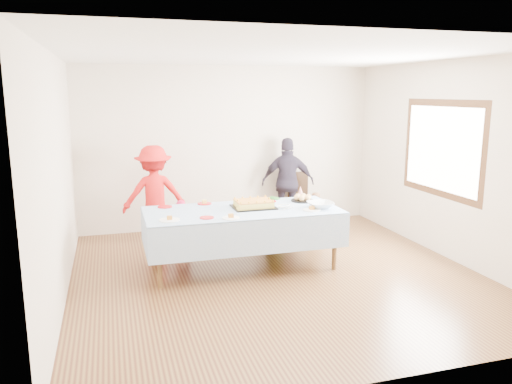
# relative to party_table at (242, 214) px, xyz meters

# --- Properties ---
(ground) EXTENTS (5.00, 5.00, 0.00)m
(ground) POSITION_rel_party_table_xyz_m (0.34, -0.39, -0.72)
(ground) COLOR #492314
(ground) RESTS_ON ground
(room_walls) EXTENTS (5.04, 5.04, 2.72)m
(room_walls) POSITION_rel_party_table_xyz_m (0.39, -0.38, 1.05)
(room_walls) COLOR beige
(room_walls) RESTS_ON ground
(party_table) EXTENTS (2.50, 1.10, 0.78)m
(party_table) POSITION_rel_party_table_xyz_m (0.00, 0.00, 0.00)
(party_table) COLOR brown
(party_table) RESTS_ON ground
(birthday_cake) EXTENTS (0.55, 0.43, 0.10)m
(birthday_cake) POSITION_rel_party_table_xyz_m (0.17, 0.07, 0.10)
(birthday_cake) COLOR black
(birthday_cake) RESTS_ON party_table
(rolls_tray) EXTENTS (0.32, 0.32, 0.10)m
(rolls_tray) POSITION_rel_party_table_xyz_m (0.93, 0.25, 0.10)
(rolls_tray) COLOR black
(rolls_tray) RESTS_ON party_table
(punch_bowl) EXTENTS (0.34, 0.34, 0.08)m
(punch_bowl) POSITION_rel_party_table_xyz_m (1.00, -0.20, 0.10)
(punch_bowl) COLOR silver
(punch_bowl) RESTS_ON party_table
(party_hat) EXTENTS (0.11, 0.11, 0.18)m
(party_hat) POSITION_rel_party_table_xyz_m (0.97, 0.43, 0.15)
(party_hat) COLOR silver
(party_hat) RESTS_ON party_table
(fork_pile) EXTENTS (0.24, 0.18, 0.07)m
(fork_pile) POSITION_rel_party_table_xyz_m (0.53, -0.13, 0.09)
(fork_pile) COLOR white
(fork_pile) RESTS_ON party_table
(plate_red_far_a) EXTENTS (0.19, 0.19, 0.01)m
(plate_red_far_a) POSITION_rel_party_table_xyz_m (-0.95, 0.42, 0.06)
(plate_red_far_a) COLOR red
(plate_red_far_a) RESTS_ON party_table
(plate_red_far_b) EXTENTS (0.19, 0.19, 0.01)m
(plate_red_far_b) POSITION_rel_party_table_xyz_m (-0.41, 0.46, 0.06)
(plate_red_far_b) COLOR red
(plate_red_far_b) RESTS_ON party_table
(plate_red_far_c) EXTENTS (0.19, 0.19, 0.01)m
(plate_red_far_c) POSITION_rel_party_table_xyz_m (0.09, 0.35, 0.06)
(plate_red_far_c) COLOR red
(plate_red_far_c) RESTS_ON party_table
(plate_red_far_d) EXTENTS (0.16, 0.16, 0.01)m
(plate_red_far_d) POSITION_rel_party_table_xyz_m (0.49, 0.35, 0.06)
(plate_red_far_d) COLOR red
(plate_red_far_d) RESTS_ON party_table
(plate_red_near) EXTENTS (0.17, 0.17, 0.01)m
(plate_red_near) POSITION_rel_party_table_xyz_m (-0.53, -0.31, 0.06)
(plate_red_near) COLOR red
(plate_red_near) RESTS_ON party_table
(plate_white_left) EXTENTS (0.24, 0.24, 0.01)m
(plate_white_left) POSITION_rel_party_table_xyz_m (-0.97, -0.30, 0.06)
(plate_white_left) COLOR white
(plate_white_left) RESTS_ON party_table
(plate_white_mid) EXTENTS (0.21, 0.21, 0.01)m
(plate_white_mid) POSITION_rel_party_table_xyz_m (-0.25, -0.41, 0.06)
(plate_white_mid) COLOR white
(plate_white_mid) RESTS_ON party_table
(plate_white_right) EXTENTS (0.22, 0.22, 0.01)m
(plate_white_right) POSITION_rel_party_table_xyz_m (0.84, -0.29, 0.06)
(plate_white_right) COLOR white
(plate_white_right) RESTS_ON party_table
(dining_chair) EXTENTS (0.45, 0.45, 0.90)m
(dining_chair) POSITION_rel_party_table_xyz_m (1.56, 1.89, -0.22)
(dining_chair) COLOR black
(dining_chair) RESTS_ON ground
(toddler_left) EXTENTS (0.34, 0.28, 0.79)m
(toddler_left) POSITION_rel_party_table_xyz_m (-0.69, 0.79, -0.33)
(toddler_left) COLOR #D51A4B
(toddler_left) RESTS_ON ground
(toddler_mid) EXTENTS (0.45, 0.34, 0.81)m
(toddler_mid) POSITION_rel_party_table_xyz_m (0.60, 0.51, -0.32)
(toddler_mid) COLOR #266A23
(toddler_mid) RESTS_ON ground
(toddler_right) EXTENTS (0.39, 0.31, 0.75)m
(toddler_right) POSITION_rel_party_table_xyz_m (1.41, 0.94, -0.35)
(toddler_right) COLOR #AC7550
(toddler_right) RESTS_ON ground
(adult_left) EXTENTS (0.97, 0.56, 1.49)m
(adult_left) POSITION_rel_party_table_xyz_m (-0.99, 1.50, 0.02)
(adult_left) COLOR red
(adult_left) RESTS_ON ground
(adult_right) EXTENTS (0.96, 0.60, 1.52)m
(adult_right) POSITION_rel_party_table_xyz_m (1.29, 1.81, 0.03)
(adult_right) COLOR #2E2837
(adult_right) RESTS_ON ground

